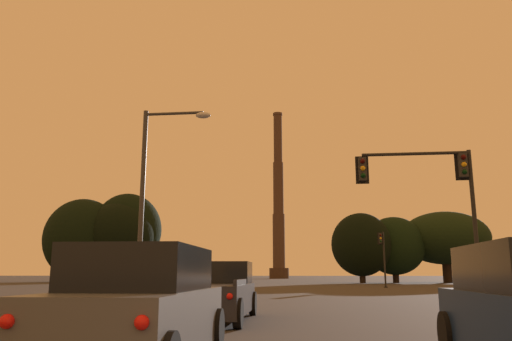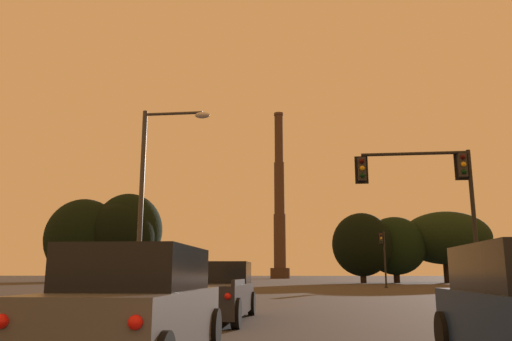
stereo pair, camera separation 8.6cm
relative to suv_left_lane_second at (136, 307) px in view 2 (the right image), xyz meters
The scene contains 12 objects.
suv_left_lane_second is the anchor object (origin of this frame).
pickup_truck_left_lane_front 7.93m from the suv_left_lane_second, 91.98° to the left, with size 2.34×5.56×1.82m.
traffic_light_overhead_right 16.64m from the suv_left_lane_second, 60.01° to the left, with size 5.06×0.50×6.68m.
traffic_light_far_right 46.24m from the suv_left_lane_second, 77.57° to the left, with size 0.78×0.50×5.64m.
street_lamp 12.81m from the suv_left_lane_second, 107.67° to the left, with size 2.89×0.36×8.17m.
smokestack 134.00m from the suv_left_lane_second, 92.85° to the left, with size 5.42×5.42×47.82m.
treeline_center_left 82.28m from the suv_left_lane_second, 111.92° to the left, with size 12.32×11.09×13.64m.
treeline_left_mid 84.01m from the suv_left_lane_second, 111.07° to the left, with size 12.24×11.02×15.52m.
treeline_far_right 73.00m from the suv_left_lane_second, 77.92° to the left, with size 9.38×8.44×10.00m.
treeline_right_mid 84.63m from the suv_left_lane_second, 116.15° to the left, with size 13.42×12.08×14.32m.
treeline_center_right 77.43m from the suv_left_lane_second, 72.33° to the left, with size 13.71×12.34×10.99m.
treeline_far_left 69.23m from the suv_left_lane_second, 81.67° to the left, with size 8.85×7.96×10.35m.
Camera 2 is at (-0.01, -2.35, 1.43)m, focal length 35.00 mm.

